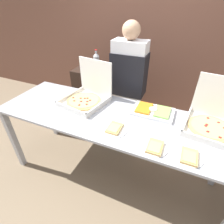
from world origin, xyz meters
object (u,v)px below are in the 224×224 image
object	(u,v)px
pizza_box_near_right	(213,120)
soda_bottle	(96,61)
paper_plate_front_center	(155,147)
soda_can_silver	(114,64)
pizza_box_far_right	(87,95)
paper_plate_front_left	(189,157)
person_server_vest	(128,85)
veggie_tray	(153,111)
paper_plate_front_right	(114,128)

from	to	relation	value
pizza_box_near_right	soda_bottle	bearing A→B (deg)	162.34
paper_plate_front_center	soda_can_silver	xyz separation A→B (m)	(-0.92, 1.32, 0.15)
paper_plate_front_center	soda_bottle	xyz separation A→B (m)	(-1.15, 1.20, 0.21)
pizza_box_far_right	paper_plate_front_left	world-z (taller)	pizza_box_far_right
paper_plate_front_left	soda_bottle	world-z (taller)	soda_bottle
pizza_box_near_right	paper_plate_front_left	world-z (taller)	pizza_box_near_right
paper_plate_front_left	person_server_vest	bearing A→B (deg)	131.39
person_server_vest	soda_bottle	bearing A→B (deg)	-25.24
pizza_box_near_right	soda_can_silver	xyz separation A→B (m)	(-1.34, 0.84, 0.08)
pizza_box_far_right	paper_plate_front_left	xyz separation A→B (m)	(1.14, -0.43, -0.07)
veggie_tray	soda_bottle	distance (m)	1.26
paper_plate_front_center	person_server_vest	world-z (taller)	person_server_vest
pizza_box_near_right	pizza_box_far_right	world-z (taller)	pizza_box_far_right
pizza_box_near_right	veggie_tray	xyz separation A→B (m)	(-0.55, 0.02, -0.06)
paper_plate_front_right	soda_bottle	distance (m)	1.36
pizza_box_far_right	soda_can_silver	distance (m)	0.88
paper_plate_front_right	person_server_vest	size ratio (longest dim) A/B	0.14
pizza_box_near_right	pizza_box_far_right	distance (m)	1.30
paper_plate_front_right	soda_can_silver	size ratio (longest dim) A/B	1.94
soda_bottle	person_server_vest	bearing A→B (deg)	-25.24
veggie_tray	pizza_box_far_right	bearing A→B (deg)	-175.50
pizza_box_near_right	veggie_tray	bearing A→B (deg)	-174.68
person_server_vest	paper_plate_front_left	bearing A→B (deg)	131.39
pizza_box_far_right	pizza_box_near_right	bearing A→B (deg)	11.61
soda_bottle	paper_plate_front_left	bearing A→B (deg)	-40.38
pizza_box_far_right	soda_can_silver	size ratio (longest dim) A/B	4.26
pizza_box_near_right	person_server_vest	world-z (taller)	person_server_vest
paper_plate_front_center	veggie_tray	bearing A→B (deg)	104.52
paper_plate_front_center	soda_can_silver	bearing A→B (deg)	125.01
pizza_box_far_right	paper_plate_front_right	xyz separation A→B (m)	(0.49, -0.35, -0.07)
soda_can_silver	person_server_vest	world-z (taller)	person_server_vest
soda_bottle	soda_can_silver	distance (m)	0.26
pizza_box_far_right	soda_bottle	size ratio (longest dim) A/B	1.87
paper_plate_front_left	paper_plate_front_right	xyz separation A→B (m)	(-0.65, 0.09, -0.00)
paper_plate_front_right	person_server_vest	xyz separation A→B (m)	(-0.16, 0.83, 0.05)
paper_plate_front_center	paper_plate_front_right	xyz separation A→B (m)	(-0.39, 0.09, -0.00)
paper_plate_front_center	paper_plate_front_right	bearing A→B (deg)	167.14
soda_bottle	person_server_vest	world-z (taller)	person_server_vest
paper_plate_front_right	soda_can_silver	bearing A→B (deg)	113.48
paper_plate_front_right	soda_bottle	world-z (taller)	soda_bottle
paper_plate_front_right	veggie_tray	distance (m)	0.48
paper_plate_front_center	soda_can_silver	distance (m)	1.61
pizza_box_far_right	paper_plate_front_center	bearing A→B (deg)	-16.78
soda_bottle	pizza_box_far_right	bearing A→B (deg)	-70.31
soda_bottle	paper_plate_front_center	bearing A→B (deg)	-46.24
pizza_box_near_right	paper_plate_front_center	xyz separation A→B (m)	(-0.42, -0.48, -0.07)
pizza_box_far_right	paper_plate_front_right	size ratio (longest dim) A/B	2.20
paper_plate_front_left	person_server_vest	size ratio (longest dim) A/B	0.12
veggie_tray	soda_bottle	xyz separation A→B (m)	(-1.02, 0.71, 0.20)
paper_plate_front_center	person_server_vest	distance (m)	1.07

